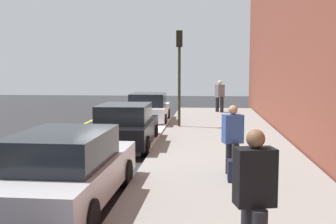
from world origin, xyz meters
TOP-DOWN VIEW (x-y plane):
  - ground_plane at (0.00, 0.00)m, footprint 56.00×56.00m
  - sidewalk at (0.00, -3.30)m, footprint 28.00×4.60m
  - lane_stripe_centre at (0.00, 3.20)m, footprint 28.00×0.14m
  - snow_bank_curb at (3.36, -0.70)m, footprint 7.98×0.56m
  - parked_car_silver at (-5.48, -0.03)m, footprint 4.67×1.95m
  - parked_car_black at (0.62, -0.01)m, footprint 4.19×1.95m
  - parked_car_white at (6.80, 0.05)m, footprint 4.19×1.99m
  - pedestrian_blue_coat at (-3.29, -3.33)m, footprint 0.54×0.52m
  - pedestrian_grey_coat at (11.43, -3.51)m, footprint 0.56×0.59m
  - pedestrian_black_coat at (-8.01, -3.29)m, footprint 0.58×0.54m
  - traffic_light_pole at (5.17, -1.54)m, footprint 0.35×0.26m
  - rolling_suitcase at (-3.79, -3.30)m, footprint 0.34×0.22m

SIDE VIEW (x-z plane):
  - ground_plane at x=0.00m, z-range 0.00..0.00m
  - lane_stripe_centre at x=0.00m, z-range 0.00..0.01m
  - sidewalk at x=0.00m, z-range 0.00..0.15m
  - snow_bank_curb at x=3.36m, z-range 0.00..0.22m
  - rolling_suitcase at x=-3.79m, z-range -0.03..0.82m
  - parked_car_white at x=6.80m, z-range 0.00..1.51m
  - parked_car_black at x=0.62m, z-range 0.00..1.51m
  - parked_car_silver at x=-5.48m, z-range 0.00..1.51m
  - pedestrian_blue_coat at x=-3.29m, z-range 0.21..1.89m
  - pedestrian_black_coat at x=-8.01m, z-range 0.21..2.01m
  - pedestrian_grey_coat at x=11.43m, z-range 0.21..2.06m
  - traffic_light_pole at x=5.17m, z-range 0.90..5.06m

